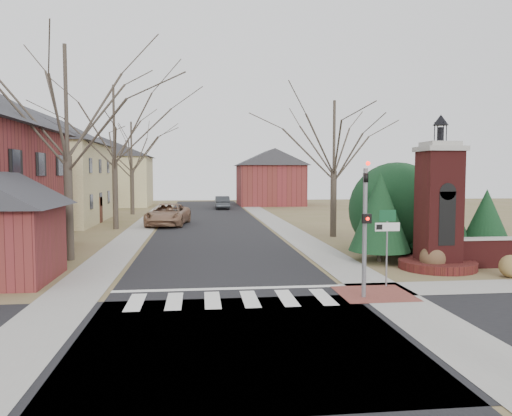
{
  "coord_description": "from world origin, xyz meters",
  "views": [
    {
      "loc": [
        -1.0,
        -14.86,
        4.04
      ],
      "look_at": [
        1.39,
        6.0,
        2.57
      ],
      "focal_mm": 35.0,
      "sensor_mm": 36.0,
      "label": 1
    }
  ],
  "objects": [
    {
      "name": "sign_post",
      "position": [
        5.59,
        1.99,
        1.95
      ],
      "size": [
        0.9,
        0.07,
        2.75
      ],
      "color": "slate",
      "rests_on": "ground"
    },
    {
      "name": "house_distant_right",
      "position": [
        7.99,
        47.99,
        3.65
      ],
      "size": [
        8.8,
        8.8,
        7.3
      ],
      "color": "maroon",
      "rests_on": "ground"
    },
    {
      "name": "evergreen_far",
      "position": [
        12.5,
        7.2,
        1.9
      ],
      "size": [
        2.4,
        2.4,
        3.3
      ],
      "color": "#473D33",
      "rests_on": "ground"
    },
    {
      "name": "sidewalk_left",
      "position": [
        -5.2,
        22.0,
        0.01
      ],
      "size": [
        2.0,
        60.0,
        0.02
      ],
      "primitive_type": "cube",
      "color": "gray",
      "rests_on": "ground"
    },
    {
      "name": "sidewalk_right_main",
      "position": [
        5.2,
        22.0,
        0.01
      ],
      "size": [
        2.0,
        60.0,
        0.02
      ],
      "primitive_type": "cube",
      "color": "gray",
      "rests_on": "ground"
    },
    {
      "name": "evergreen_near",
      "position": [
        7.2,
        7.0,
        2.3
      ],
      "size": [
        2.8,
        2.8,
        4.1
      ],
      "color": "#473D33",
      "rests_on": "ground"
    },
    {
      "name": "bare_tree_1",
      "position": [
        -7.0,
        22.0,
        8.03
      ],
      "size": [
        8.4,
        8.4,
        11.64
      ],
      "color": "#473D33",
      "rests_on": "ground"
    },
    {
      "name": "bare_tree_2",
      "position": [
        -7.5,
        35.0,
        7.03
      ],
      "size": [
        7.35,
        7.35,
        10.19
      ],
      "color": "#473D33",
      "rests_on": "ground"
    },
    {
      "name": "main_street",
      "position": [
        0.0,
        22.0,
        0.01
      ],
      "size": [
        8.0,
        70.0,
        0.01
      ],
      "primitive_type": "cube",
      "color": "black",
      "rests_on": "ground"
    },
    {
      "name": "curb_apron",
      "position": [
        4.8,
        1.0,
        0.01
      ],
      "size": [
        2.4,
        2.4,
        0.02
      ],
      "primitive_type": "cube",
      "color": "brown",
      "rests_on": "ground"
    },
    {
      "name": "brick_gate_monument",
      "position": [
        9.0,
        4.99,
        2.17
      ],
      "size": [
        3.2,
        3.2,
        6.47
      ],
      "color": "#4C1716",
      "rests_on": "ground"
    },
    {
      "name": "house_stucco_left",
      "position": [
        -13.5,
        27.0,
        4.59
      ],
      "size": [
        9.8,
        12.8,
        9.28
      ],
      "color": "beige",
      "rests_on": "ground"
    },
    {
      "name": "dry_shrub_left",
      "position": [
        8.6,
        4.6,
        0.53
      ],
      "size": [
        1.06,
        1.06,
        1.06
      ],
      "primitive_type": "sphere",
      "color": "brown",
      "rests_on": "ground"
    },
    {
      "name": "evergreen_mass",
      "position": [
        9.0,
        9.5,
        2.4
      ],
      "size": [
        4.8,
        4.8,
        4.8
      ],
      "primitive_type": "sphere",
      "color": "#103219",
      "rests_on": "ground"
    },
    {
      "name": "dry_shrub_right",
      "position": [
        11.0,
        3.0,
        0.44
      ],
      "size": [
        0.88,
        0.88,
        0.88
      ],
      "primitive_type": "sphere",
      "color": "olive",
      "rests_on": "ground"
    },
    {
      "name": "crosswalk_zone",
      "position": [
        0.0,
        0.8,
        0.01
      ],
      "size": [
        8.0,
        2.2,
        0.02
      ],
      "primitive_type": "cube",
      "color": "silver",
      "rests_on": "ground"
    },
    {
      "name": "cross_street",
      "position": [
        0.0,
        -3.0,
        0.01
      ],
      "size": [
        120.0,
        8.0,
        0.01
      ],
      "primitive_type": "cube",
      "color": "black",
      "rests_on": "ground"
    },
    {
      "name": "house_distant_left",
      "position": [
        -12.01,
        48.0,
        4.25
      ],
      "size": [
        10.8,
        8.8,
        8.53
      ],
      "color": "beige",
      "rests_on": "ground"
    },
    {
      "name": "pickup_truck",
      "position": [
        -3.4,
        24.14,
        0.84
      ],
      "size": [
        3.57,
        6.38,
        1.68
      ],
      "primitive_type": "imported",
      "rotation": [
        0.0,
        0.0,
        -0.13
      ],
      "color": "#8E684D",
      "rests_on": "ground"
    },
    {
      "name": "stop_bar",
      "position": [
        0.0,
        2.3,
        0.01
      ],
      "size": [
        8.0,
        0.35,
        0.02
      ],
      "primitive_type": "cube",
      "color": "silver",
      "rests_on": "ground"
    },
    {
      "name": "distant_car",
      "position": [
        1.6,
        41.5,
        0.73
      ],
      "size": [
        1.6,
        4.45,
        1.46
      ],
      "primitive_type": "imported",
      "rotation": [
        0.0,
        0.0,
        3.15
      ],
      "color": "#313539",
      "rests_on": "ground"
    },
    {
      "name": "bare_tree_3",
      "position": [
        7.5,
        16.0,
        6.69
      ],
      "size": [
        7.0,
        7.0,
        9.7
      ],
      "color": "#473D33",
      "rests_on": "ground"
    },
    {
      "name": "traffic_signal_pole",
      "position": [
        4.3,
        0.57,
        2.59
      ],
      "size": [
        0.28,
        0.41,
        4.5
      ],
      "color": "slate",
      "rests_on": "ground"
    },
    {
      "name": "ground",
      "position": [
        0.0,
        0.0,
        0.0
      ],
      "size": [
        120.0,
        120.0,
        0.0
      ],
      "primitive_type": "plane",
      "color": "brown",
      "rests_on": "ground"
    },
    {
      "name": "bare_tree_0",
      "position": [
        -7.0,
        9.0,
        7.7
      ],
      "size": [
        8.05,
        8.05,
        11.15
      ],
      "color": "#473D33",
      "rests_on": "ground"
    },
    {
      "name": "evergreen_mid",
      "position": [
        10.5,
        8.2,
        2.6
      ],
      "size": [
        3.4,
        3.4,
        4.7
      ],
      "color": "#473D33",
      "rests_on": "ground"
    }
  ]
}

